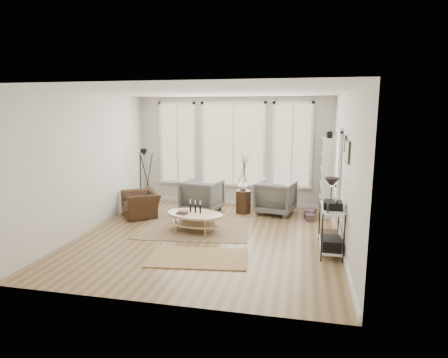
% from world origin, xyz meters
% --- Properties ---
extents(room, '(5.50, 5.54, 2.90)m').
position_xyz_m(room, '(0.02, 0.03, 1.43)').
color(room, olive).
rests_on(room, ground).
extents(bay_window, '(4.14, 0.12, 2.24)m').
position_xyz_m(bay_window, '(0.00, 2.71, 1.61)').
color(bay_window, tan).
rests_on(bay_window, ground).
extents(door, '(0.09, 1.06, 2.22)m').
position_xyz_m(door, '(2.57, 1.15, 1.12)').
color(door, silver).
rests_on(door, ground).
extents(bookcase, '(0.31, 0.85, 2.06)m').
position_xyz_m(bookcase, '(2.44, 2.23, 0.96)').
color(bookcase, white).
rests_on(bookcase, ground).
extents(low_shelf, '(0.38, 1.08, 1.30)m').
position_xyz_m(low_shelf, '(2.38, -0.30, 0.51)').
color(low_shelf, white).
rests_on(low_shelf, ground).
extents(wall_art, '(0.04, 0.88, 0.44)m').
position_xyz_m(wall_art, '(2.58, -0.27, 1.88)').
color(wall_art, black).
rests_on(wall_art, ground).
extents(rug_main, '(2.52, 2.00, 0.01)m').
position_xyz_m(rug_main, '(-0.43, 0.48, 0.01)').
color(rug_main, brown).
rests_on(rug_main, ground).
extents(rug_runner, '(1.82, 1.16, 0.01)m').
position_xyz_m(rug_runner, '(0.10, -1.14, 0.01)').
color(rug_runner, brown).
rests_on(rug_runner, ground).
extents(coffee_table, '(1.39, 1.04, 0.58)m').
position_xyz_m(coffee_table, '(-0.38, 0.28, 0.31)').
color(coffee_table, tan).
rests_on(coffee_table, ground).
extents(armchair_left, '(1.03, 1.05, 0.83)m').
position_xyz_m(armchair_left, '(-0.62, 1.81, 0.42)').
color(armchair_left, '#5E5E59').
rests_on(armchair_left, ground).
extents(armchair_right, '(1.06, 1.08, 0.83)m').
position_xyz_m(armchair_right, '(1.21, 2.04, 0.41)').
color(armchair_right, '#5E5E59').
rests_on(armchair_right, ground).
extents(side_table, '(0.38, 0.38, 1.59)m').
position_xyz_m(side_table, '(0.41, 1.96, 0.77)').
color(side_table, '#372416').
rests_on(side_table, ground).
extents(vase, '(0.24, 0.24, 0.24)m').
position_xyz_m(vase, '(0.38, 2.02, 0.69)').
color(vase, silver).
rests_on(vase, side_table).
extents(accent_chair, '(1.22, 1.20, 0.60)m').
position_xyz_m(accent_chair, '(-1.97, 1.12, 0.30)').
color(accent_chair, '#372416').
rests_on(accent_chair, ground).
extents(tripod_camera, '(0.55, 0.55, 1.56)m').
position_xyz_m(tripod_camera, '(-2.25, 2.04, 0.72)').
color(tripod_camera, black).
rests_on(tripod_camera, ground).
extents(book_stack_near, '(0.28, 0.33, 0.18)m').
position_xyz_m(book_stack_near, '(2.05, 1.87, 0.09)').
color(book_stack_near, brown).
rests_on(book_stack_near, ground).
extents(book_stack_far, '(0.22, 0.26, 0.16)m').
position_xyz_m(book_stack_far, '(2.05, 1.58, 0.08)').
color(book_stack_far, brown).
rests_on(book_stack_far, ground).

